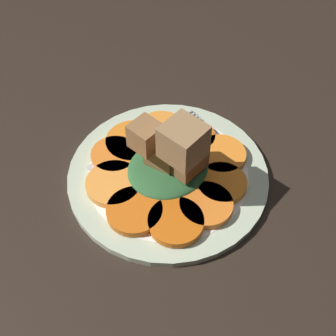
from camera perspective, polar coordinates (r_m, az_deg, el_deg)
name	(u,v)px	position (r cm, az deg, el deg)	size (l,w,h in cm)	color
table_slab	(168,182)	(64.53, 0.00, -1.74)	(120.00, 120.00, 2.00)	black
plate	(168,175)	(63.33, 0.00, -0.91)	(27.06, 27.06, 1.05)	beige
carrot_slice_0	(221,155)	(64.67, 6.46, 1.60)	(6.88, 6.88, 0.98)	orange
carrot_slice_1	(195,137)	(66.60, 3.28, 3.77)	(5.80, 5.80, 0.98)	#D66114
carrot_slice_2	(161,130)	(67.41, -0.83, 4.60)	(7.15, 7.15, 0.98)	orange
carrot_slice_3	(133,142)	(66.05, -4.30, 3.19)	(7.66, 7.66, 0.98)	orange
carrot_slice_4	(114,155)	(64.65, -6.55, 1.56)	(6.45, 6.45, 0.98)	orange
carrot_slice_5	(114,184)	(61.52, -6.64, -1.91)	(7.33, 7.33, 0.98)	#F99539
carrot_slice_6	(134,211)	(58.76, -4.11, -5.25)	(7.11, 7.11, 0.98)	orange
carrot_slice_7	(176,222)	(57.75, 0.97, -6.55)	(6.99, 6.99, 0.98)	#D35E12
carrot_slice_8	(206,205)	(59.33, 4.67, -4.49)	(6.82, 6.82, 0.98)	orange
carrot_slice_9	(222,183)	(61.55, 6.57, -1.88)	(6.58, 6.58, 0.98)	orange
center_pile	(171,156)	(59.60, 0.43, 1.45)	(11.15, 10.77, 11.11)	#2D6033
fork	(148,139)	(66.65, -2.45, 3.50)	(18.29, 2.44, 0.40)	#B2B2B7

